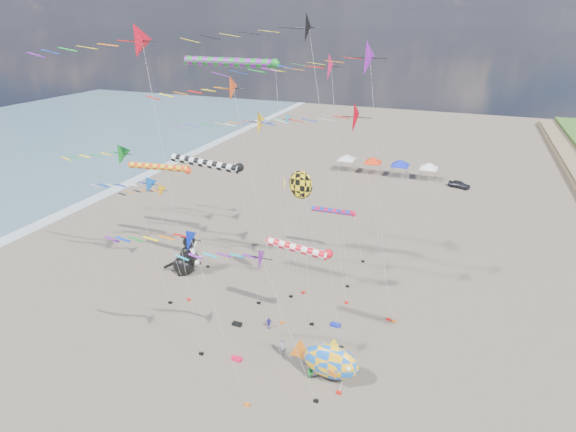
# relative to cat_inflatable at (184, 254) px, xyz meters

# --- Properties ---
(ground) EXTENTS (260.00, 260.00, 0.00)m
(ground) POSITION_rel_cat_inflatable_xyz_m (13.26, -16.50, -2.54)
(ground) COLOR brown
(ground) RESTS_ON ground
(delta_kite_0) EXTENTS (12.08, 2.34, 22.60)m
(delta_kite_0) POSITION_rel_cat_inflatable_xyz_m (8.71, -4.50, 18.60)
(delta_kite_0) COLOR red
(delta_kite_0) RESTS_ON ground
(delta_kite_1) EXTENTS (14.61, 2.77, 23.98)m
(delta_kite_1) POSITION_rel_cat_inflatable_xyz_m (14.00, 3.92, 19.78)
(delta_kite_1) COLOR #CA1849
(delta_kite_1) RESTS_ON ground
(delta_kite_2) EXTENTS (12.78, 2.49, 26.45)m
(delta_kite_2) POSITION_rel_cat_inflatable_xyz_m (5.17, -11.08, 22.35)
(delta_kite_2) COLOR red
(delta_kite_2) RESTS_ON ground
(delta_kite_3) EXTENTS (9.24, 1.72, 9.85)m
(delta_kite_3) POSITION_rel_cat_inflatable_xyz_m (-4.23, 2.35, 6.07)
(delta_kite_3) COLOR #F4A60D
(delta_kite_3) RESTS_ON ground
(delta_kite_4) EXTENTS (10.04, 2.10, 16.47)m
(delta_kite_4) POSITION_rel_cat_inflatable_xyz_m (-2.12, -5.62, 12.56)
(delta_kite_4) COLOR #127B23
(delta_kite_4) RESTS_ON ground
(delta_kite_5) EXTENTS (13.87, 2.56, 18.83)m
(delta_kite_5) POSITION_rel_cat_inflatable_xyz_m (8.41, 1.05, 14.74)
(delta_kite_5) COLOR yellow
(delta_kite_5) RESTS_ON ground
(delta_kite_6) EXTENTS (15.91, 2.66, 27.27)m
(delta_kite_6) POSITION_rel_cat_inflatable_xyz_m (13.21, 0.91, 23.11)
(delta_kite_6) COLOR black
(delta_kite_6) RESTS_ON ground
(delta_kite_7) EXTENTS (10.73, 1.85, 12.91)m
(delta_kite_7) POSITION_rel_cat_inflatable_xyz_m (-1.51, -4.45, 9.06)
(delta_kite_7) COLOR blue
(delta_kite_7) RESTS_ON ground
(delta_kite_8) EXTENTS (9.36, 1.62, 14.70)m
(delta_kite_8) POSITION_rel_cat_inflatable_xyz_m (10.63, -14.67, 10.91)
(delta_kite_8) COLOR #041EC7
(delta_kite_8) RESTS_ON ground
(delta_kite_9) EXTENTS (10.29, 1.83, 12.21)m
(delta_kite_9) POSITION_rel_cat_inflatable_xyz_m (14.79, -12.45, 8.38)
(delta_kite_9) COLOR #661688
(delta_kite_9) RESTS_ON ground
(delta_kite_10) EXTENTS (12.71, 2.74, 20.75)m
(delta_kite_10) POSITION_rel_cat_inflatable_xyz_m (18.46, -0.45, 16.61)
(delta_kite_10) COLOR #C00011
(delta_kite_10) RESTS_ON ground
(delta_kite_11) EXTENTS (10.60, 1.69, 17.03)m
(delta_kite_11) POSITION_rel_cat_inflatable_xyz_m (7.35, 10.70, 13.19)
(delta_kite_11) COLOR #229CD8
(delta_kite_11) RESTS_ON ground
(delta_kite_12) EXTENTS (11.50, 2.89, 25.32)m
(delta_kite_12) POSITION_rel_cat_inflatable_xyz_m (19.74, -0.31, 21.12)
(delta_kite_12) COLOR purple
(delta_kite_12) RESTS_ON ground
(windsock_0) EXTENTS (6.67, 0.63, 6.32)m
(windsock_0) POSITION_rel_cat_inflatable_xyz_m (14.45, 9.94, 3.41)
(windsock_0) COLOR #EC103C
(windsock_0) RESTS_ON ground
(windsock_1) EXTENTS (9.33, 0.73, 11.97)m
(windsock_1) POSITION_rel_cat_inflatable_xyz_m (-3.41, 2.12, 9.01)
(windsock_1) COLOR #FF3615
(windsock_1) RESTS_ON ground
(windsock_2) EXTENTS (7.13, 0.77, 9.49)m
(windsock_2) POSITION_rel_cat_inflatable_xyz_m (15.89, -5.91, 6.51)
(windsock_2) COLOR red
(windsock_2) RESTS_ON ground
(windsock_3) EXTENTS (10.30, 0.80, 23.46)m
(windsock_3) POSITION_rel_cat_inflatable_xyz_m (7.39, -0.09, 20.42)
(windsock_3) COLOR #178225
(windsock_3) RESTS_ON ground
(windsock_4) EXTENTS (8.91, 0.83, 14.68)m
(windsock_4) POSITION_rel_cat_inflatable_xyz_m (5.46, -2.40, 11.66)
(windsock_4) COLOR black
(windsock_4) RESTS_ON ground
(angelfish_kite) EXTENTS (3.74, 3.02, 14.42)m
(angelfish_kite) POSITION_rel_cat_inflatable_xyz_m (14.07, -1.73, 10.46)
(angelfish_kite) COLOR yellow
(angelfish_kite) RESTS_ON ground
(cat_inflatable) EXTENTS (4.10, 2.72, 5.08)m
(cat_inflatable) POSITION_rel_cat_inflatable_xyz_m (0.00, 0.00, 0.00)
(cat_inflatable) COLOR black
(cat_inflatable) RESTS_ON ground
(fish_inflatable) EXTENTS (6.03, 2.21, 4.30)m
(fish_inflatable) POSITION_rel_cat_inflatable_xyz_m (19.87, -10.05, -0.54)
(fish_inflatable) COLOR blue
(fish_inflatable) RESTS_ON ground
(person_adult) EXTENTS (0.78, 0.70, 1.78)m
(person_adult) POSITION_rel_cat_inflatable_xyz_m (15.32, -8.65, -1.65)
(person_adult) COLOR gray
(person_adult) RESTS_ON ground
(child_green) EXTENTS (0.69, 0.58, 1.26)m
(child_green) POSITION_rel_cat_inflatable_xyz_m (18.41, -10.41, -1.91)
(child_green) COLOR #1E8E35
(child_green) RESTS_ON ground
(child_blue) EXTENTS (0.73, 0.58, 1.16)m
(child_blue) POSITION_rel_cat_inflatable_xyz_m (12.68, -5.63, -1.96)
(child_blue) COLOR #272499
(child_blue) RESTS_ON ground
(kite_bag_0) EXTENTS (0.90, 0.44, 0.30)m
(kite_bag_0) POSITION_rel_cat_inflatable_xyz_m (9.73, -6.36, -2.39)
(kite_bag_0) COLOR black
(kite_bag_0) RESTS_ON ground
(kite_bag_2) EXTENTS (0.90, 0.44, 0.30)m
(kite_bag_2) POSITION_rel_cat_inflatable_xyz_m (11.89, -10.61, -2.39)
(kite_bag_2) COLOR red
(kite_bag_2) RESTS_ON ground
(kite_bag_3) EXTENTS (0.90, 0.44, 0.30)m
(kite_bag_3) POSITION_rel_cat_inflatable_xyz_m (18.41, -3.09, -2.39)
(kite_bag_3) COLOR #1222BC
(kite_bag_3) RESTS_ON ground
(tent_row) EXTENTS (19.20, 4.20, 3.80)m
(tent_row) POSITION_rel_cat_inflatable_xyz_m (14.76, 43.50, 0.61)
(tent_row) COLOR silver
(tent_row) RESTS_ON ground
(parked_car) EXTENTS (3.95, 2.50, 1.25)m
(parked_car) POSITION_rel_cat_inflatable_xyz_m (27.71, 41.50, -1.91)
(parked_car) COLOR #26262D
(parked_car) RESTS_ON ground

